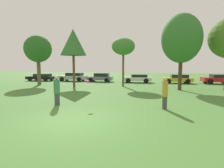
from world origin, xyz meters
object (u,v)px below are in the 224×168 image
object	(u,v)px
tree_2	(123,47)
parked_car_black	(41,77)
parked_car_grey	(100,77)
parked_car_white	(138,78)
frisbee	(87,81)
parked_car_yellow	(178,79)
parked_car_silver	(73,77)
person_thrower	(57,90)
tree_3	(181,39)
person_catcher	(165,93)
parked_car_red	(218,79)
tree_0	(38,49)
tree_1	(73,43)

from	to	relation	value
tree_2	parked_car_black	xyz separation A→B (m)	(-14.32, 5.12, -3.98)
parked_car_grey	parked_car_white	world-z (taller)	parked_car_grey
frisbee	parked_car_yellow	size ratio (longest dim) A/B	0.07
tree_2	parked_car_silver	size ratio (longest dim) A/B	1.21
parked_car_black	parked_car_yellow	size ratio (longest dim) A/B	1.09
person_thrower	tree_3	bearing A→B (deg)	43.96
parked_car_white	person_catcher	bearing A→B (deg)	96.46
person_thrower	frisbee	bearing A→B (deg)	6.36
tree_2	parked_car_red	world-z (taller)	tree_2
tree_0	parked_car_yellow	xyz separation A→B (m)	(17.54, 6.15, -3.83)
tree_1	parked_car_red	bearing A→B (deg)	23.25
person_thrower	frisbee	xyz separation A→B (m)	(1.84, 0.30, 0.58)
person_catcher	parked_car_white	xyz separation A→B (m)	(-2.69, 15.86, -0.25)
tree_3	parked_car_silver	bearing A→B (deg)	152.76
frisbee	tree_0	world-z (taller)	tree_0
parked_car_white	parked_car_red	bearing A→B (deg)	178.92
parked_car_silver	parked_car_grey	world-z (taller)	parked_car_silver
parked_car_white	person_thrower	bearing A→B (deg)	74.14
person_catcher	tree_2	xyz separation A→B (m)	(-3.98, 10.50, 3.70)
tree_1	tree_3	xyz separation A→B (m)	(11.41, -0.22, 0.01)
person_thrower	tree_1	size ratio (longest dim) A/B	0.28
parked_car_silver	parked_car_white	bearing A→B (deg)	174.40
tree_1	parked_car_grey	bearing A→B (deg)	81.95
tree_0	tree_3	world-z (taller)	tree_3
parked_car_yellow	parked_car_red	distance (m)	5.14
frisbee	parked_car_white	world-z (taller)	frisbee
frisbee	parked_car_silver	size ratio (longest dim) A/B	0.06
frisbee	parked_car_white	distance (m)	15.99
tree_1	tree_3	world-z (taller)	tree_3
person_catcher	frisbee	size ratio (longest dim) A/B	6.36
frisbee	parked_car_yellow	world-z (taller)	frisbee
person_catcher	tree_2	bearing A→B (deg)	-72.00
tree_2	parked_car_yellow	size ratio (longest dim) A/B	1.37
person_catcher	frisbee	bearing A→B (deg)	-2.64
person_thrower	parked_car_grey	xyz separation A→B (m)	(-2.04, 16.30, -0.22)
tree_1	parked_car_white	xyz separation A→B (m)	(6.70, 7.08, -4.37)
parked_car_white	parked_car_black	bearing A→B (deg)	-2.26
frisbee	tree_0	size ratio (longest dim) A/B	0.04
tree_1	parked_car_silver	distance (m)	9.39
person_thrower	tree_3	distance (m)	12.85
tree_0	parked_car_grey	distance (m)	9.56
person_catcher	tree_3	distance (m)	9.72
tree_2	parked_car_white	xyz separation A→B (m)	(1.29, 5.36, -3.95)
tree_1	tree_3	distance (m)	11.41
person_catcher	parked_car_red	world-z (taller)	person_catcher
tree_0	tree_3	bearing A→B (deg)	-4.63
person_thrower	parked_car_grey	size ratio (longest dim) A/B	0.46
frisbee	parked_car_grey	distance (m)	16.49
parked_car_yellow	parked_car_red	size ratio (longest dim) A/B	1.04
parked_car_silver	parked_car_red	world-z (taller)	parked_car_silver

